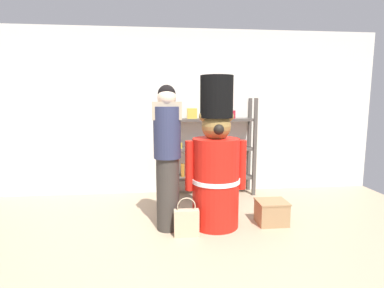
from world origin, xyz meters
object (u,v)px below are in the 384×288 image
merchandise_shelf (211,147)px  person_shopper (167,155)px  shopping_bag (186,222)px  teddy_bear_guard (216,165)px  display_crate (272,212)px

merchandise_shelf → person_shopper: size_ratio=0.92×
merchandise_shelf → shopping_bag: bearing=-108.9°
teddy_bear_guard → shopping_bag: bearing=-145.7°
teddy_bear_guard → person_shopper: (-0.57, -0.04, 0.13)m
shopping_bag → display_crate: (1.06, 0.23, -0.02)m
merchandise_shelf → shopping_bag: 1.70m
merchandise_shelf → teddy_bear_guard: size_ratio=0.86×
teddy_bear_guard → person_shopper: bearing=-176.2°
person_shopper → display_crate: bearing=0.8°
teddy_bear_guard → person_shopper: teddy_bear_guard is taller
merchandise_shelf → shopping_bag: size_ratio=3.46×
shopping_bag → teddy_bear_guard: bearing=34.3°
teddy_bear_guard → person_shopper: 0.58m
teddy_bear_guard → display_crate: size_ratio=4.89×
shopping_bag → person_shopper: bearing=132.7°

